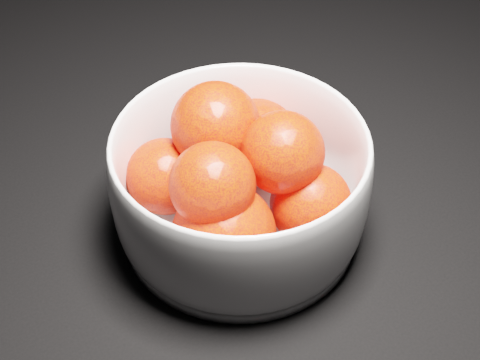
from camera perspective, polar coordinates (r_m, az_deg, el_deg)
name	(u,v)px	position (r m, az deg, el deg)	size (l,w,h in m)	color
ground	(109,71)	(0.70, -11.15, 9.13)	(3.00, 3.00, 0.00)	black
bowl	(240,185)	(0.49, 0.00, -0.39)	(0.19, 0.19, 0.09)	silver
orange_pile	(238,175)	(0.48, -0.19, 0.45)	(0.14, 0.15, 0.11)	red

